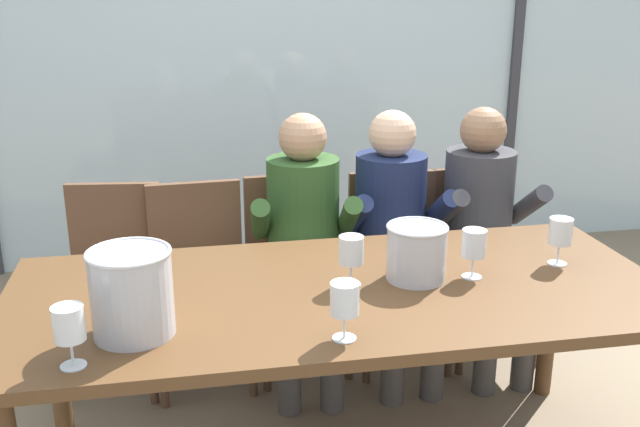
{
  "coord_description": "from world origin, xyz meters",
  "views": [
    {
      "loc": [
        -0.48,
        -2.16,
        1.72
      ],
      "look_at": [
        0.0,
        0.35,
        0.9
      ],
      "focal_mm": 40.29,
      "sensor_mm": 36.0,
      "label": 1
    }
  ],
  "objects": [
    {
      "name": "hillside_vineyard",
      "position": [
        0.0,
        5.64,
        0.74
      ],
      "size": [
        13.41,
        2.4,
        1.48
      ],
      "primitive_type": "cube",
      "color": "#477A38",
      "rests_on": "ground"
    },
    {
      "name": "wine_glass_spare_empty",
      "position": [
        -0.81,
        -0.37,
        0.87
      ],
      "size": [
        0.08,
        0.08,
        0.17
      ],
      "color": "silver",
      "rests_on": "dining_table"
    },
    {
      "name": "chair_left_of_center",
      "position": [
        -0.45,
        0.87,
        0.51
      ],
      "size": [
        0.46,
        0.46,
        0.87
      ],
      "rotation": [
        0.0,
        0.0,
        0.05
      ],
      "color": "brown",
      "rests_on": "ground"
    },
    {
      "name": "ice_bucket_primary",
      "position": [
        0.27,
        0.02,
        0.85
      ],
      "size": [
        0.21,
        0.21,
        0.19
      ],
      "color": "#B7B7BC",
      "rests_on": "dining_table"
    },
    {
      "name": "chair_near_curtain",
      "position": [
        -0.83,
        0.92,
        0.51
      ],
      "size": [
        0.49,
        0.49,
        0.87
      ],
      "rotation": [
        0.0,
        0.0,
        -0.13
      ],
      "color": "brown",
      "rests_on": "ground"
    },
    {
      "name": "wine_glass_by_left_taster",
      "position": [
        0.04,
        0.01,
        0.87
      ],
      "size": [
        0.08,
        0.08,
        0.17
      ],
      "color": "silver",
      "rests_on": "dining_table"
    },
    {
      "name": "chair_right_of_center",
      "position": [
        0.47,
        0.88,
        0.51
      ],
      "size": [
        0.46,
        0.46,
        0.87
      ],
      "rotation": [
        0.0,
        0.0,
        -0.05
      ],
      "color": "brown",
      "rests_on": "ground"
    },
    {
      "name": "chair_center",
      "position": [
        -0.01,
        0.92,
        0.51
      ],
      "size": [
        0.47,
        0.47,
        0.87
      ],
      "rotation": [
        0.0,
        0.0,
        0.06
      ],
      "color": "brown",
      "rests_on": "ground"
    },
    {
      "name": "person_charcoal_jacket",
      "position": [
        0.84,
        0.76,
        0.68
      ],
      "size": [
        0.46,
        0.61,
        1.19
      ],
      "rotation": [
        0.0,
        0.0,
        -0.0
      ],
      "color": "#38383D",
      "rests_on": "ground"
    },
    {
      "name": "window_glass_panel",
      "position": [
        0.0,
        2.3,
        1.3
      ],
      "size": [
        7.41,
        0.03,
        2.6
      ],
      "primitive_type": "cube",
      "color": "silver",
      "rests_on": "ground"
    },
    {
      "name": "wine_glass_near_bucket",
      "position": [
        0.47,
        -0.0,
        0.87
      ],
      "size": [
        0.08,
        0.08,
        0.17
      ],
      "color": "silver",
      "rests_on": "dining_table"
    },
    {
      "name": "wine_glass_center_pour",
      "position": [
        0.82,
        0.06,
        0.87
      ],
      "size": [
        0.08,
        0.08,
        0.17
      ],
      "color": "silver",
      "rests_on": "dining_table"
    },
    {
      "name": "wine_glass_by_right_taster",
      "position": [
        -0.06,
        -0.36,
        0.87
      ],
      "size": [
        0.08,
        0.08,
        0.17
      ],
      "color": "silver",
      "rests_on": "dining_table"
    },
    {
      "name": "chair_near_window_right",
      "position": [
        0.89,
        0.89,
        0.51
      ],
      "size": [
        0.45,
        0.45,
        0.87
      ],
      "rotation": [
        0.0,
        0.0,
        0.02
      ],
      "color": "brown",
      "rests_on": "ground"
    },
    {
      "name": "window_mullion_right",
      "position": [
        1.67,
        2.28,
        1.3
      ],
      "size": [
        0.06,
        0.06,
        2.6
      ],
      "primitive_type": "cube",
      "color": "#38383D",
      "rests_on": "ground"
    },
    {
      "name": "dining_table",
      "position": [
        0.0,
        0.0,
        0.68
      ],
      "size": [
        2.21,
        0.96,
        0.75
      ],
      "color": "brown",
      "rests_on": "ground"
    },
    {
      "name": "person_olive_shirt",
      "position": [
        0.01,
        0.76,
        0.68
      ],
      "size": [
        0.49,
        0.63,
        1.19
      ],
      "rotation": [
        0.0,
        0.0,
        -0.1
      ],
      "color": "#2D5123",
      "rests_on": "ground"
    },
    {
      "name": "ice_bucket_secondary",
      "position": [
        -0.66,
        -0.21,
        0.88
      ],
      "size": [
        0.24,
        0.24,
        0.26
      ],
      "color": "#B7B7BC",
      "rests_on": "dining_table"
    },
    {
      "name": "ground",
      "position": [
        0.0,
        1.0,
        0.0
      ],
      "size": [
        14.0,
        14.0,
        0.0
      ],
      "primitive_type": "plane",
      "color": "#847056"
    },
    {
      "name": "person_navy_polo",
      "position": [
        0.42,
        0.76,
        0.68
      ],
      "size": [
        0.46,
        0.61,
        1.19
      ],
      "rotation": [
        0.0,
        0.0,
        0.01
      ],
      "color": "#192347",
      "rests_on": "ground"
    }
  ]
}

